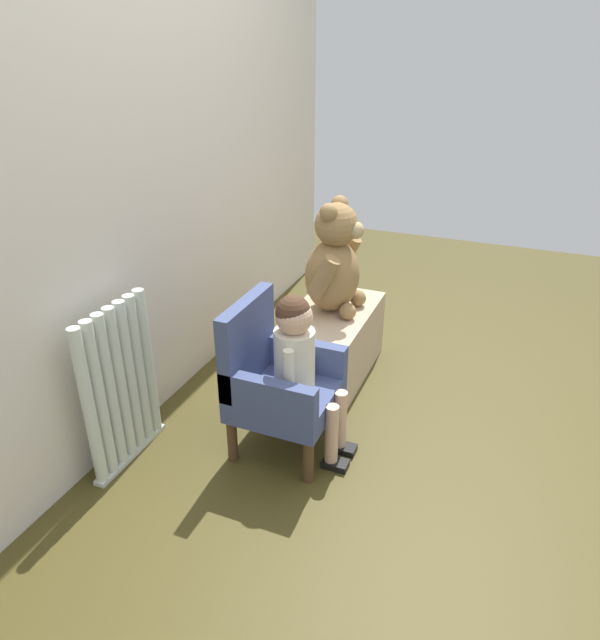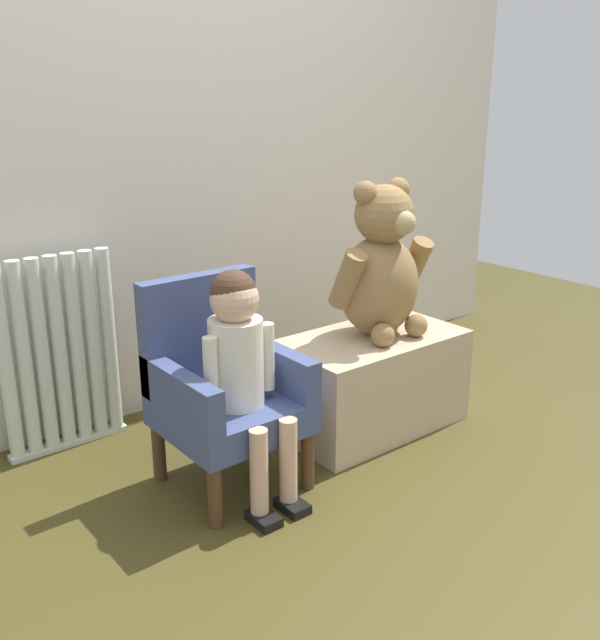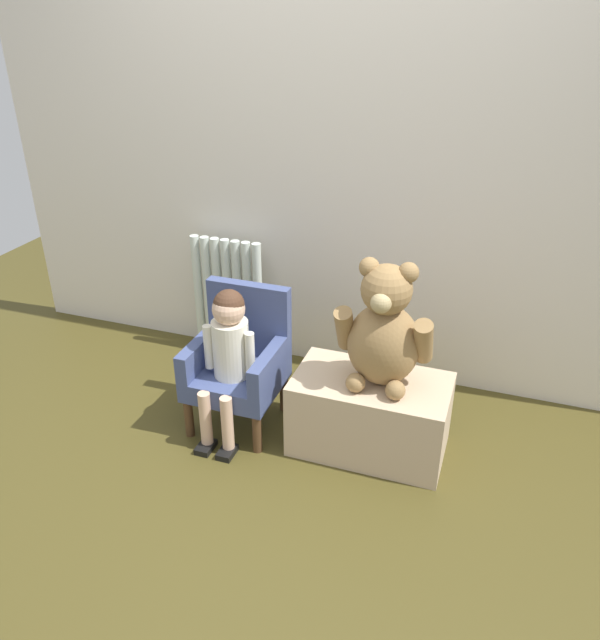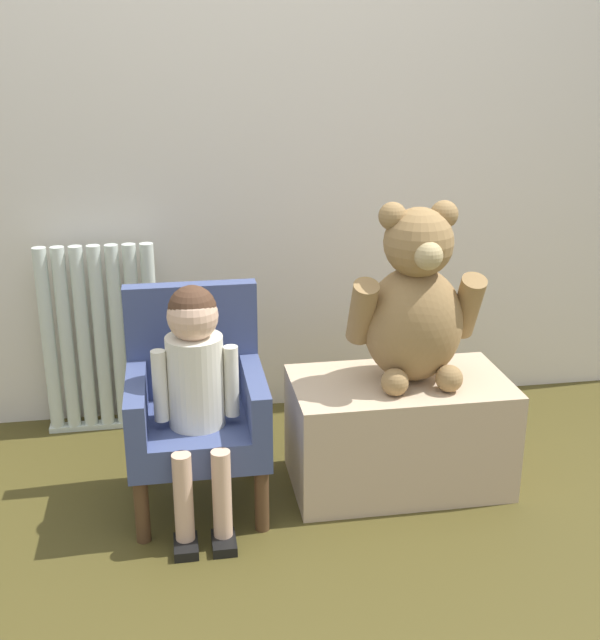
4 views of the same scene
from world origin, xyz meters
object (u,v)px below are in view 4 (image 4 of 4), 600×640
child_armchair (196,402)px  large_teddy_bear (415,305)px  child_figure (195,372)px  low_bench (398,432)px  radiator (101,340)px

child_armchair → large_teddy_bear: size_ratio=1.18×
child_armchair → large_teddy_bear: bearing=-1.1°
child_armchair → large_teddy_bear: (0.69, -0.01, 0.29)m
child_figure → low_bench: (0.65, 0.09, -0.30)m
low_bench → large_teddy_bear: (0.04, 0.00, 0.44)m
radiator → child_armchair: 0.64m
child_figure → low_bench: size_ratio=1.05×
radiator → large_teddy_bear: size_ratio=1.23×
child_figure → large_teddy_bear: large_teddy_bear is taller
child_armchair → large_teddy_bear: 0.75m
radiator → low_bench: 1.14m
child_figure → radiator: bearing=116.0°
large_teddy_bear → radiator: bearing=150.9°
radiator → child_armchair: bearing=-59.6°
low_bench → child_armchair: bearing=178.4°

